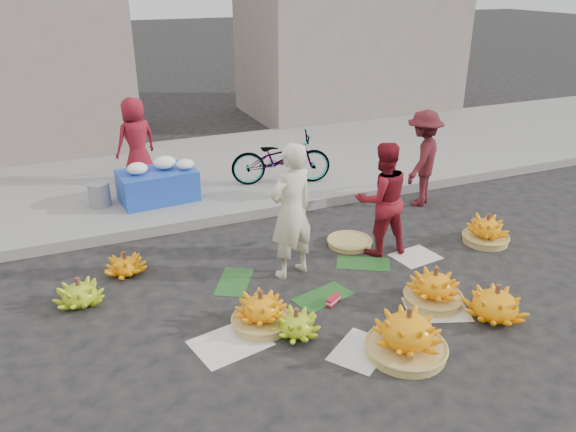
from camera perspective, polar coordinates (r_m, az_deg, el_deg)
name	(u,v)px	position (r m, az deg, el deg)	size (l,w,h in m)	color
ground	(323,287)	(6.46, 3.58, -7.17)	(80.00, 80.00, 0.00)	black
curb	(256,211)	(8.23, -3.24, 0.50)	(40.00, 0.25, 0.15)	gray
sidewalk	(216,169)	(10.11, -7.36, 4.71)	(40.00, 4.00, 0.12)	gray
building_right	(351,8)	(14.49, 6.37, 20.29)	(5.00, 3.00, 5.00)	gray
newspaper_scatter	(358,323)	(5.87, 7.13, -10.78)	(3.20, 1.80, 0.00)	silver
banana_leaves	(308,280)	(6.57, 2.02, -6.50)	(2.00, 1.00, 0.00)	#194B1A
banana_bunch_0	(261,311)	(5.71, -2.76, -9.65)	(0.62, 0.62, 0.41)	#A98C46
banana_bunch_1	(296,324)	(5.60, 0.84, -10.89)	(0.60, 0.60, 0.30)	#81A818
banana_bunch_2	(407,334)	(5.42, 12.03, -11.62)	(0.84, 0.84, 0.50)	#A98C46
banana_bunch_3	(496,303)	(6.19, 20.34, -8.33)	(0.68, 0.68, 0.39)	#FFA20C
banana_bunch_4	(434,288)	(6.27, 14.63, -7.07)	(0.67, 0.67, 0.43)	#A98C46
banana_bunch_5	(487,230)	(7.83, 19.53, -1.39)	(0.58, 0.58, 0.41)	#A98C46
banana_bunch_6	(80,293)	(6.46, -20.41, -7.35)	(0.63, 0.63, 0.33)	#81A818
banana_bunch_7	(125,265)	(6.91, -16.20, -4.79)	(0.58, 0.58, 0.29)	#FFA20C
basket_spare	(349,242)	(7.42, 6.27, -2.68)	(0.57, 0.57, 0.07)	#A98C46
incense_stack	(333,300)	(6.13, 4.62, -8.53)	(0.20, 0.06, 0.08)	red
vendor_cream	(291,211)	(6.35, 0.33, 0.47)	(0.59, 0.39, 1.61)	beige
vendor_red	(382,199)	(7.01, 9.52, 1.72)	(0.70, 0.55, 1.45)	maroon
man_striped	(423,158)	(8.68, 13.51, 5.70)	(0.94, 0.54, 1.46)	maroon
flower_table	(158,183)	(8.64, -13.05, 3.27)	(1.16, 0.79, 0.65)	#1B3FB0
grey_bucket	(99,194)	(8.69, -18.61, 2.10)	(0.31, 0.31, 0.36)	gray
flower_vendor	(136,140)	(9.41, -15.18, 7.43)	(0.68, 0.44, 1.38)	maroon
bicycle	(281,158)	(9.08, -0.73, 5.90)	(1.60, 0.56, 0.84)	gray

